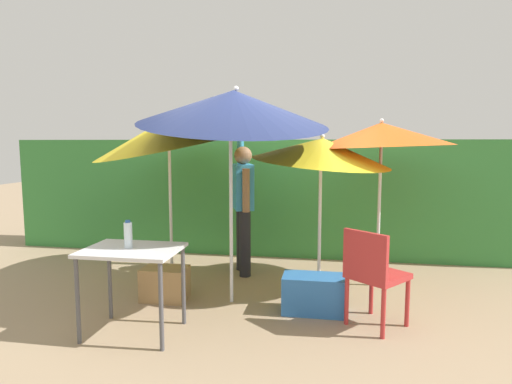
# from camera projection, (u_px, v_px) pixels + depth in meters

# --- Properties ---
(ground_plane) EXTENTS (24.00, 24.00, 0.00)m
(ground_plane) POSITION_uv_depth(u_px,v_px,m) (251.00, 297.00, 4.61)
(ground_plane) COLOR #9E8466
(hedge_row) EXTENTS (8.00, 0.70, 1.69)m
(hedge_row) POSITION_uv_depth(u_px,v_px,m) (275.00, 196.00, 6.46)
(hedge_row) COLOR #38843D
(hedge_row) RESTS_ON ground_plane
(umbrella_rainbow) EXTENTS (1.90, 1.87, 2.18)m
(umbrella_rainbow) POSITION_uv_depth(u_px,v_px,m) (169.00, 132.00, 5.06)
(umbrella_rainbow) COLOR silver
(umbrella_rainbow) RESTS_ON ground_plane
(umbrella_orange) EXTENTS (1.53, 1.52, 1.80)m
(umbrella_orange) POSITION_uv_depth(u_px,v_px,m) (322.00, 151.00, 4.65)
(umbrella_orange) COLOR silver
(umbrella_orange) RESTS_ON ground_plane
(umbrella_yellow) EXTENTS (1.56, 1.56, 1.91)m
(umbrella_yellow) POSITION_uv_depth(u_px,v_px,m) (381.00, 135.00, 4.78)
(umbrella_yellow) COLOR silver
(umbrella_yellow) RESTS_ON ground_plane
(umbrella_navy) EXTENTS (1.95, 1.94, 2.38)m
(umbrella_navy) POSITION_uv_depth(u_px,v_px,m) (233.00, 108.00, 4.25)
(umbrella_navy) COLOR silver
(umbrella_navy) RESTS_ON ground_plane
(person_vendor) EXTENTS (0.33, 0.55, 1.88)m
(person_vendor) POSITION_uv_depth(u_px,v_px,m) (243.00, 200.00, 5.36)
(person_vendor) COLOR black
(person_vendor) RESTS_ON ground_plane
(chair_plastic) EXTENTS (0.62, 0.62, 0.89)m
(chair_plastic) POSITION_uv_depth(u_px,v_px,m) (373.00, 272.00, 3.79)
(chair_plastic) COLOR #B72D2D
(chair_plastic) RESTS_ON ground_plane
(cooler_box) EXTENTS (0.60, 0.33, 0.37)m
(cooler_box) POSITION_uv_depth(u_px,v_px,m) (314.00, 294.00, 4.18)
(cooler_box) COLOR #2D6BB7
(cooler_box) RESTS_ON ground_plane
(crate_cardboard) EXTENTS (0.46, 0.32, 0.35)m
(crate_cardboard) POSITION_uv_depth(u_px,v_px,m) (165.00, 284.00, 4.51)
(crate_cardboard) COLOR #9E7A4C
(crate_cardboard) RESTS_ON ground_plane
(folding_table) EXTENTS (0.80, 0.60, 0.75)m
(folding_table) POSITION_uv_depth(u_px,v_px,m) (132.00, 259.00, 3.66)
(folding_table) COLOR #4C4C51
(folding_table) RESTS_ON ground_plane
(bottle_water) EXTENTS (0.07, 0.07, 0.24)m
(bottle_water) POSITION_uv_depth(u_px,v_px,m) (128.00, 235.00, 3.65)
(bottle_water) COLOR silver
(bottle_water) RESTS_ON folding_table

